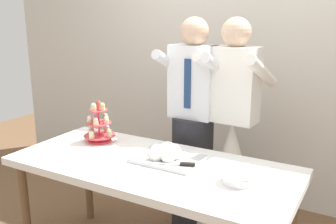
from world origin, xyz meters
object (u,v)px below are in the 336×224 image
cupcake_stand (99,125)px  main_cake_tray (167,155)px  dessert_table (151,174)px  plate_stack (238,177)px  person_bride (230,165)px  person_groom (193,138)px

cupcake_stand → main_cake_tray: cupcake_stand is taller
dessert_table → plate_stack: size_ratio=10.18×
dessert_table → main_cake_tray: bearing=47.4°
plate_stack → main_cake_tray: bearing=169.9°
plate_stack → person_bride: size_ratio=0.11×
cupcake_stand → person_bride: 1.02m
dessert_table → cupcake_stand: (-0.55, 0.17, 0.19)m
main_cake_tray → plate_stack: main_cake_tray is taller
dessert_table → cupcake_stand: cupcake_stand is taller
cupcake_stand → plate_stack: 1.13m
person_groom → person_bride: same height
cupcake_stand → plate_stack: cupcake_stand is taller
main_cake_tray → person_groom: (-0.09, 0.56, -0.07)m
plate_stack → person_groom: bearing=132.2°
dessert_table → person_groom: size_ratio=1.08×
dessert_table → plate_stack: plate_stack is taller
dessert_table → person_groom: person_groom is taller
cupcake_stand → person_groom: bearing=41.7°
dessert_table → person_bride: 0.73m
person_groom → person_bride: (0.31, 0.02, -0.16)m
cupcake_stand → person_bride: (0.83, 0.49, -0.31)m
person_bride → dessert_table: bearing=-113.4°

